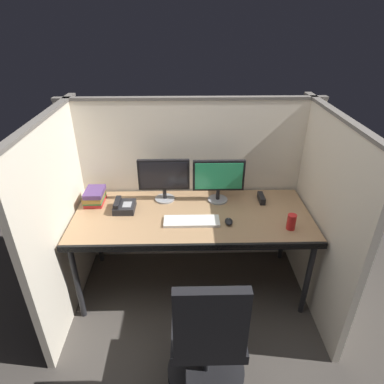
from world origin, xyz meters
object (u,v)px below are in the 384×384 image
(monitor_right, at_px, (219,178))
(book_stack, at_px, (95,196))
(monitor_left, at_px, (164,177))
(keyboard_main, at_px, (192,221))
(computer_mouse, at_px, (229,222))
(desk, at_px, (192,221))
(soda_can, at_px, (291,222))
(office_chair, at_px, (207,346))
(red_stapler, at_px, (261,198))
(desk_phone, at_px, (124,206))

(monitor_right, distance_m, book_stack, 1.05)
(monitor_left, relative_size, keyboard_main, 1.00)
(computer_mouse, bearing_deg, desk, 156.91)
(desk, distance_m, soda_can, 0.77)
(monitor_left, distance_m, keyboard_main, 0.47)
(monitor_left, bearing_deg, keyboard_main, -57.89)
(keyboard_main, bearing_deg, soda_can, -7.64)
(office_chair, bearing_deg, desk, 89.89)
(office_chair, xyz_separation_m, keyboard_main, (-0.08, 0.80, 0.39))
(soda_can, bearing_deg, keyboard_main, 172.36)
(red_stapler, bearing_deg, soda_can, -71.79)
(keyboard_main, distance_m, book_stack, 0.87)
(office_chair, bearing_deg, book_stack, 123.88)
(monitor_left, xyz_separation_m, desk_phone, (-0.33, -0.16, -0.18))
(desk_phone, xyz_separation_m, red_stapler, (1.16, 0.12, -0.01))
(keyboard_main, relative_size, book_stack, 1.91)
(office_chair, distance_m, monitor_left, 1.34)
(desk, relative_size, monitor_right, 4.42)
(red_stapler, bearing_deg, monitor_left, 176.98)
(monitor_right, bearing_deg, office_chair, -97.54)
(desk, bearing_deg, monitor_right, 46.10)
(computer_mouse, xyz_separation_m, desk_phone, (-0.84, 0.21, 0.02))
(office_chair, bearing_deg, monitor_right, 77.65)
(desk, bearing_deg, soda_can, -15.12)
(monitor_right, height_order, soda_can, monitor_right)
(office_chair, relative_size, computer_mouse, 10.16)
(office_chair, xyz_separation_m, soda_can, (0.66, 0.70, 0.44))
(monitor_left, relative_size, computer_mouse, 4.48)
(red_stapler, relative_size, book_stack, 0.67)
(monitor_left, bearing_deg, desk, -48.23)
(monitor_left, xyz_separation_m, red_stapler, (0.83, -0.04, -0.19))
(monitor_right, distance_m, soda_can, 0.69)
(desk, height_order, soda_can, soda_can)
(desk, relative_size, keyboard_main, 4.42)
(desk_phone, height_order, soda_can, soda_can)
(monitor_left, bearing_deg, desk_phone, -153.49)
(desk, xyz_separation_m, monitor_left, (-0.23, 0.26, 0.27))
(keyboard_main, xyz_separation_m, book_stack, (-0.81, 0.31, 0.05))
(desk, height_order, monitor_left, monitor_left)
(computer_mouse, relative_size, book_stack, 0.43)
(monitor_right, relative_size, book_stack, 1.91)
(monitor_left, xyz_separation_m, book_stack, (-0.59, -0.05, -0.15))
(monitor_left, xyz_separation_m, monitor_right, (0.46, -0.02, 0.00))
(desk, relative_size, desk_phone, 10.00)
(monitor_right, bearing_deg, red_stapler, -2.88)
(monitor_left, distance_m, monitor_right, 0.46)
(monitor_right, xyz_separation_m, keyboard_main, (-0.23, -0.33, -0.20))
(keyboard_main, xyz_separation_m, soda_can, (0.74, -0.10, 0.05))
(computer_mouse, bearing_deg, red_stapler, 46.26)
(desk_phone, distance_m, book_stack, 0.29)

